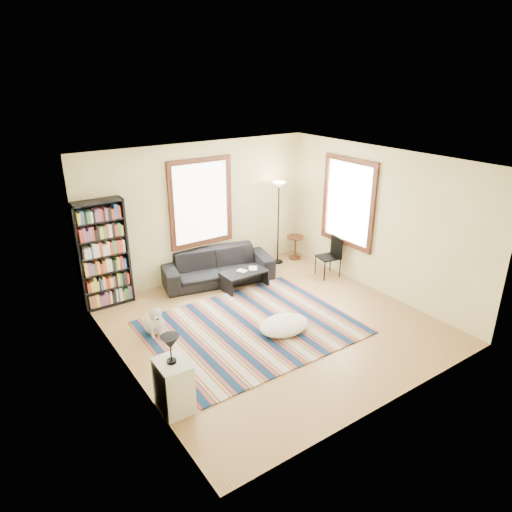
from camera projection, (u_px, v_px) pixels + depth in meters
floor at (272, 326)px, 7.91m from camera, size 5.00×5.00×0.10m
ceiling at (275, 158)px, 6.82m from camera, size 5.00×5.00×0.10m
wall_back at (199, 211)px, 9.32m from camera, size 5.00×0.10×2.80m
wall_front at (401, 312)px, 5.42m from camera, size 5.00×0.10×2.80m
wall_left at (119, 288)px, 6.03m from camera, size 0.10×5.00×2.80m
wall_right at (381, 221)px, 8.70m from camera, size 0.10×5.00×2.80m
window_back at (201, 203)px, 9.18m from camera, size 1.20×0.06×1.60m
window_right at (348, 202)px, 9.20m from camera, size 0.06×1.20×1.60m
rug at (251, 327)px, 7.76m from camera, size 3.35×2.68×0.02m
sofa at (217, 266)px, 9.39m from camera, size 2.39×1.35×0.66m
bookshelf at (103, 255)px, 8.19m from camera, size 0.90×0.30×2.00m
coffee_table at (244, 280)px, 9.15m from camera, size 1.01×0.74×0.36m
book_a at (240, 272)px, 9.02m from camera, size 0.23×0.20×0.02m
book_b at (249, 268)px, 9.19m from camera, size 0.25×0.27×0.02m
floor_cushion at (284, 325)px, 7.64m from camera, size 1.08×0.97×0.22m
floor_lamp at (278, 223)px, 10.09m from camera, size 0.36×0.36×1.86m
side_table at (295, 247)px, 10.56m from camera, size 0.41×0.41×0.54m
folding_chair at (328, 257)px, 9.59m from camera, size 0.48×0.47×0.86m
white_cabinet at (174, 386)px, 5.80m from camera, size 0.39×0.51×0.70m
table_lamp at (171, 350)px, 5.59m from camera, size 0.32×0.32×0.38m
dog at (153, 318)px, 7.53m from camera, size 0.46×0.59×0.54m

